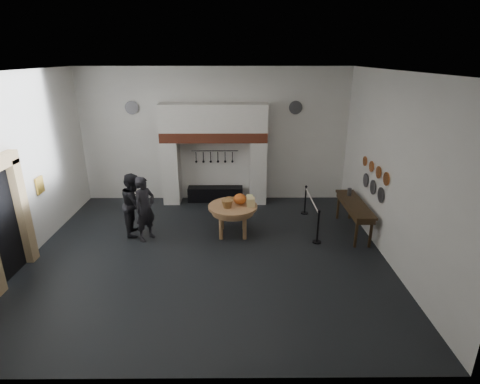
{
  "coord_description": "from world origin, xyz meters",
  "views": [
    {
      "loc": [
        0.78,
        -8.56,
        4.83
      ],
      "look_at": [
        0.84,
        0.92,
        1.35
      ],
      "focal_mm": 28.0,
      "sensor_mm": 36.0,
      "label": 1
    }
  ],
  "objects_px": {
    "iron_range": "(215,194)",
    "visitor_near": "(145,209)",
    "side_table": "(355,204)",
    "barrier_post_near": "(318,228)",
    "barrier_post_far": "(305,200)",
    "visitor_far": "(134,204)",
    "work_table": "(233,207)"
  },
  "relations": [
    {
      "from": "visitor_near",
      "to": "iron_range",
      "type": "bearing_deg",
      "value": 3.82
    },
    {
      "from": "iron_range",
      "to": "visitor_near",
      "type": "distance_m",
      "value": 3.45
    },
    {
      "from": "iron_range",
      "to": "barrier_post_far",
      "type": "height_order",
      "value": "barrier_post_far"
    },
    {
      "from": "visitor_far",
      "to": "barrier_post_near",
      "type": "distance_m",
      "value": 5.15
    },
    {
      "from": "barrier_post_far",
      "to": "visitor_far",
      "type": "bearing_deg",
      "value": -165.16
    },
    {
      "from": "work_table",
      "to": "side_table",
      "type": "xyz_separation_m",
      "value": [
        3.46,
        0.12,
        0.03
      ]
    },
    {
      "from": "barrier_post_near",
      "to": "barrier_post_far",
      "type": "xyz_separation_m",
      "value": [
        0.0,
        2.0,
        0.0
      ]
    },
    {
      "from": "barrier_post_near",
      "to": "visitor_far",
      "type": "bearing_deg",
      "value": 172.7
    },
    {
      "from": "visitor_near",
      "to": "barrier_post_far",
      "type": "xyz_separation_m",
      "value": [
        4.69,
        1.75,
        -0.46
      ]
    },
    {
      "from": "work_table",
      "to": "visitor_near",
      "type": "xyz_separation_m",
      "value": [
        -2.38,
        -0.3,
        0.07
      ]
    },
    {
      "from": "visitor_far",
      "to": "barrier_post_far",
      "type": "relative_size",
      "value": 1.98
    },
    {
      "from": "visitor_near",
      "to": "work_table",
      "type": "bearing_deg",
      "value": -48.07
    },
    {
      "from": "work_table",
      "to": "barrier_post_near",
      "type": "xyz_separation_m",
      "value": [
        2.31,
        -0.55,
        -0.39
      ]
    },
    {
      "from": "visitor_near",
      "to": "barrier_post_near",
      "type": "xyz_separation_m",
      "value": [
        4.69,
        -0.25,
        -0.46
      ]
    },
    {
      "from": "work_table",
      "to": "iron_range",
      "type": "bearing_deg",
      "value": 103.87
    },
    {
      "from": "iron_range",
      "to": "visitor_near",
      "type": "height_order",
      "value": "visitor_near"
    },
    {
      "from": "side_table",
      "to": "iron_range",
      "type": "bearing_deg",
      "value": 148.8
    },
    {
      "from": "visitor_near",
      "to": "side_table",
      "type": "bearing_deg",
      "value": -51.11
    },
    {
      "from": "work_table",
      "to": "barrier_post_near",
      "type": "distance_m",
      "value": 2.4
    },
    {
      "from": "barrier_post_near",
      "to": "barrier_post_far",
      "type": "relative_size",
      "value": 1.0
    },
    {
      "from": "work_table",
      "to": "visitor_far",
      "type": "xyz_separation_m",
      "value": [
        -2.78,
        0.1,
        0.05
      ]
    },
    {
      "from": "visitor_near",
      "to": "barrier_post_near",
      "type": "relative_size",
      "value": 2.01
    },
    {
      "from": "side_table",
      "to": "work_table",
      "type": "bearing_deg",
      "value": -178.02
    },
    {
      "from": "iron_range",
      "to": "visitor_far",
      "type": "xyz_separation_m",
      "value": [
        -2.14,
        -2.5,
        0.64
      ]
    },
    {
      "from": "barrier_post_far",
      "to": "visitor_near",
      "type": "bearing_deg",
      "value": -159.56
    },
    {
      "from": "work_table",
      "to": "barrier_post_far",
      "type": "distance_m",
      "value": 2.75
    },
    {
      "from": "visitor_far",
      "to": "barrier_post_far",
      "type": "bearing_deg",
      "value": -79.55
    },
    {
      "from": "work_table",
      "to": "visitor_near",
      "type": "relative_size",
      "value": 0.76
    },
    {
      "from": "iron_range",
      "to": "work_table",
      "type": "distance_m",
      "value": 2.74
    },
    {
      "from": "visitor_near",
      "to": "barrier_post_far",
      "type": "height_order",
      "value": "visitor_near"
    },
    {
      "from": "side_table",
      "to": "barrier_post_near",
      "type": "bearing_deg",
      "value": -149.84
    },
    {
      "from": "visitor_near",
      "to": "barrier_post_far",
      "type": "distance_m",
      "value": 5.03
    }
  ]
}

